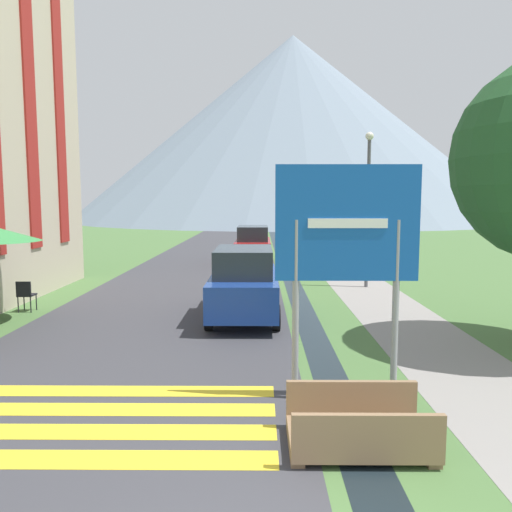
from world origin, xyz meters
TOP-DOWN VIEW (x-y plane):
  - ground_plane at (0.00, 20.00)m, footprint 160.00×160.00m
  - road at (-2.50, 30.00)m, footprint 6.40×60.00m
  - footpath at (3.60, 30.00)m, footprint 2.20×60.00m
  - drainage_channel at (1.20, 30.00)m, footprint 0.60×60.00m
  - crosswalk_marking at (-2.50, 3.26)m, footprint 5.44×2.54m
  - mountain_distant at (5.35, 80.96)m, footprint 71.06×71.06m
  - road_sign at (1.28, 4.05)m, footprint 2.11×0.11m
  - footbridge at (1.20, 2.53)m, footprint 1.70×1.10m
  - parked_car_near at (-0.40, 9.32)m, footprint 1.75×4.15m
  - parked_car_far at (-0.34, 20.61)m, footprint 1.76×4.42m
  - cafe_chair_far_right at (-6.34, 9.98)m, footprint 0.40×0.40m
  - streetlamp at (3.73, 14.05)m, footprint 0.28×0.28m

SIDE VIEW (x-z plane):
  - ground_plane at x=0.00m, z-range 0.00..0.00m
  - drainage_channel at x=1.20m, z-range 0.00..0.00m
  - road at x=-2.50m, z-range 0.00..0.01m
  - footpath at x=3.60m, z-range 0.00..0.01m
  - crosswalk_marking at x=-2.50m, z-range 0.00..0.01m
  - footbridge at x=1.20m, z-range -0.10..0.55m
  - cafe_chair_far_right at x=-6.34m, z-range 0.09..0.94m
  - parked_car_near at x=-0.40m, z-range 0.00..1.82m
  - parked_car_far at x=-0.34m, z-range 0.00..1.82m
  - road_sign at x=1.28m, z-range 0.61..4.12m
  - streetlamp at x=3.73m, z-range 0.48..5.82m
  - mountain_distant at x=5.35m, z-range 0.00..29.85m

